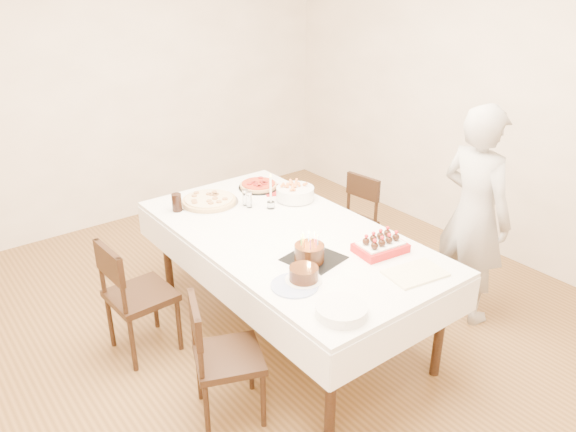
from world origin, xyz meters
TOP-DOWN VIEW (x-y plane):
  - floor at (0.00, 0.00)m, footprint 5.00×5.00m
  - wall_back at (0.00, 2.50)m, footprint 4.50×0.04m
  - wall_right at (2.25, 0.00)m, footprint 0.04×5.00m
  - dining_table at (0.10, 0.03)m, footprint 1.81×2.40m
  - chair_right_savory at (1.05, 0.45)m, footprint 0.44×0.44m
  - chair_left_savory at (-0.78, 0.44)m, footprint 0.44×0.44m
  - chair_left_dessert at (-0.64, -0.41)m, footprint 0.51×0.51m
  - person at (1.25, -0.57)m, footprint 0.42×0.60m
  - pizza_white at (-0.06, 0.77)m, footprint 0.48×0.48m
  - pizza_pepperoni at (0.40, 0.80)m, footprint 0.41×0.41m
  - red_placemat at (0.50, 0.67)m, footprint 0.32×0.32m
  - pasta_bowl at (0.48, 0.44)m, footprint 0.37×0.37m
  - taper_candle at (0.25, 0.43)m, footprint 0.06×0.06m
  - shaker_pair at (0.14, 0.53)m, footprint 0.13×0.13m
  - cola_glass at (-0.30, 0.79)m, footprint 0.09×0.09m
  - layer_cake at (-0.19, -0.49)m, footprint 0.27×0.27m
  - cake_board at (0.02, -0.33)m, footprint 0.36×0.36m
  - birthday_cake at (-0.03, -0.34)m, footprint 0.21×0.21m
  - strawberry_box at (0.40, -0.51)m, footprint 0.33×0.24m
  - box_lid at (0.36, -0.82)m, footprint 0.36×0.27m
  - plate_stack at (-0.24, -0.86)m, footprint 0.33×0.33m
  - china_plate at (-0.26, -0.50)m, footprint 0.34×0.34m

SIDE VIEW (x-z plane):
  - floor at x=0.00m, z-range 0.00..0.00m
  - dining_table at x=0.10m, z-range 0.00..0.75m
  - chair_right_savory at x=1.05m, z-range 0.00..0.77m
  - chair_left_dessert at x=-0.64m, z-range 0.00..0.77m
  - chair_left_savory at x=-0.78m, z-range 0.00..0.82m
  - red_placemat at x=0.50m, z-range 0.75..0.75m
  - cake_board at x=0.02m, z-range 0.74..0.76m
  - box_lid at x=0.36m, z-range 0.74..0.76m
  - china_plate at x=-0.26m, z-range 0.75..0.76m
  - pizza_white at x=-0.06m, z-range 0.75..0.79m
  - pizza_pepperoni at x=0.40m, z-range 0.75..0.79m
  - plate_stack at x=-0.24m, z-range 0.75..0.80m
  - person at x=1.25m, z-range 0.00..1.56m
  - strawberry_box at x=0.40m, z-range 0.75..0.83m
  - layer_cake at x=-0.19m, z-range 0.75..0.84m
  - pasta_bowl at x=0.48m, z-range 0.76..0.85m
  - shaker_pair at x=0.14m, z-range 0.75..0.87m
  - cola_glass at x=-0.30m, z-range 0.75..0.88m
  - birthday_cake at x=-0.03m, z-range 0.76..0.93m
  - taper_candle at x=0.25m, z-range 0.75..1.02m
  - wall_back at x=0.00m, z-range 0.00..2.70m
  - wall_right at x=2.25m, z-range 0.00..2.70m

